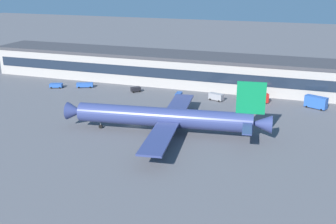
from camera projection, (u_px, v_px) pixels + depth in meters
ground_plane at (136, 125)px, 122.01m from camera, size 600.00×600.00×0.00m
terminal_building at (186, 69)px, 166.09m from camera, size 171.41×19.92×12.11m
airliner at (167, 117)px, 113.86m from camera, size 58.38×50.12×16.13m
follow_me_car at (179, 95)px, 148.25m from camera, size 2.32×4.54×1.85m
crew_van at (216, 96)px, 145.13m from camera, size 5.63×3.75×2.55m
catering_truck at (316, 102)px, 136.23m from camera, size 7.64×5.22×4.15m
baggage_tug at (136, 89)px, 155.77m from camera, size 4.00×3.91×1.85m
belt_loader at (85, 85)px, 161.74m from camera, size 6.67×4.33×1.95m
pushback_tractor at (56, 85)px, 161.52m from camera, size 5.39×4.04×1.75m
stair_truck at (261, 96)px, 143.43m from camera, size 5.45×6.27×3.55m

